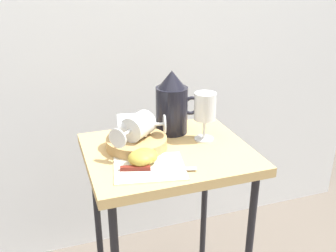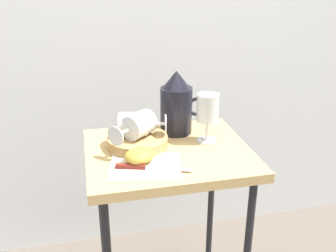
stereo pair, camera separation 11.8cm
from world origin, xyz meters
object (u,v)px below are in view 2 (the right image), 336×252
Objects in this scene: apple_half_left at (142,155)px; wine_glass_tipped_far at (134,124)px; pitcher at (177,108)px; basket_tray at (138,141)px; wine_glass_upright at (208,111)px; knife at (142,167)px; wine_glass_tipped_near at (138,125)px; apple_half_right at (137,157)px; table at (168,173)px.

wine_glass_tipped_far is at bearing 91.33° from apple_half_left.
basket_tray is at bearing -149.76° from pitcher.
knife is at bearing -148.51° from wine_glass_upright.
apple_half_right is at bearing -100.59° from wine_glass_tipped_near.
wine_glass_tipped_far is (-0.01, 0.01, 0.06)m from basket_tray.
wine_glass_tipped_far is 0.78× the size of knife.
wine_glass_tipped_near is 0.12m from apple_half_left.
apple_half_left is at bearing -156.48° from wine_glass_upright.
apple_half_left is at bearing -88.67° from wine_glass_tipped_far.
wine_glass_upright is at bearing -1.89° from wine_glass_tipped_near.
basket_tray is 1.19× the size of wine_glass_upright.
table is 0.14m from basket_tray.
wine_glass_upright is 2.15× the size of apple_half_left.
pitcher is 1.35× the size of wine_glass_tipped_near.
knife is at bearing -123.33° from pitcher.
pitcher reaches higher than apple_half_left.
wine_glass_tipped_far is (-0.10, 0.05, 0.16)m from table.
apple_half_left is 1.00× the size of apple_half_right.
wine_glass_tipped_near reaches higher than apple_half_left.
table is at bearing -25.67° from basket_tray.
apple_half_left is (-0.09, -0.07, 0.11)m from table.
wine_glass_tipped_near is at bearing -42.26° from basket_tray.
wine_glass_tipped_near is at bearing -54.43° from wine_glass_tipped_far.
apple_half_right is at bearing -129.09° from pitcher.
pitcher is 2.90× the size of apple_half_right.
apple_half_left is (-0.00, -0.11, 0.01)m from basket_tray.
knife is (0.01, -0.04, -0.02)m from apple_half_right.
table is 3.30× the size of pitcher.
wine_glass_tipped_far reaches higher than apple_half_right.
wine_glass_tipped_near is 0.99× the size of wine_glass_tipped_far.
wine_glass_tipped_near is (-0.22, 0.01, -0.03)m from wine_glass_upright.
wine_glass_tipped_near is 2.14× the size of apple_half_left.
pitcher is (0.06, 0.13, 0.17)m from table.
apple_half_right is (-0.02, -0.12, 0.01)m from basket_tray.
wine_glass_upright is at bearing -2.54° from basket_tray.
pitcher is 0.27m from apple_half_right.
pitcher is at bearing 30.24° from basket_tray.
table is 0.16m from apple_half_left.
wine_glass_tipped_far is (-0.23, 0.02, -0.03)m from wine_glass_upright.
wine_glass_upright is 1.00× the size of wine_glass_tipped_near.
pitcher reaches higher than basket_tray.
pitcher is at bearing 65.59° from table.
table is at bearing -166.49° from wine_glass_upright.
wine_glass_upright is (0.14, 0.03, 0.19)m from table.
apple_half_left is at bearing 81.27° from knife.
wine_glass_upright is at bearing 13.51° from table.
pitcher is (0.15, 0.09, 0.07)m from basket_tray.
apple_half_left and apple_half_right have the same top height.
basket_tray is 0.19m from pitcher.
wine_glass_tipped_far is at bearing 150.74° from table.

